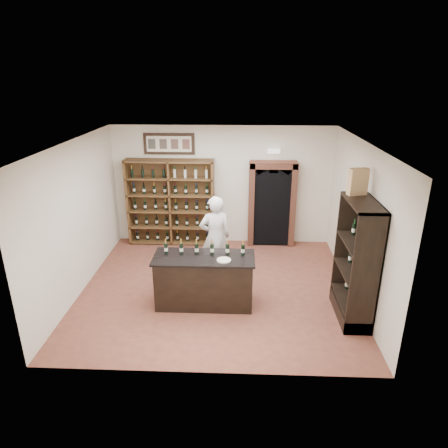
{
  "coord_description": "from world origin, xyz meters",
  "views": [
    {
      "loc": [
        0.45,
        -7.25,
        4.2
      ],
      "look_at": [
        0.13,
        0.3,
        1.31
      ],
      "focal_mm": 32.0,
      "sensor_mm": 36.0,
      "label": 1
    }
  ],
  "objects_px": {
    "wine_crate": "(358,182)",
    "counter_bottle_0": "(166,248)",
    "side_cabinet": "(356,279)",
    "shopkeeper": "(215,237)",
    "wine_shelf": "(171,202)",
    "tasting_counter": "(204,281)"
  },
  "relations": [
    {
      "from": "side_cabinet",
      "to": "shopkeeper",
      "type": "height_order",
      "value": "side_cabinet"
    },
    {
      "from": "tasting_counter",
      "to": "counter_bottle_0",
      "type": "bearing_deg",
      "value": 171.67
    },
    {
      "from": "wine_crate",
      "to": "counter_bottle_0",
      "type": "bearing_deg",
      "value": 164.26
    },
    {
      "from": "wine_shelf",
      "to": "shopkeeper",
      "type": "bearing_deg",
      "value": -55.43
    },
    {
      "from": "counter_bottle_0",
      "to": "shopkeeper",
      "type": "height_order",
      "value": "shopkeeper"
    },
    {
      "from": "wine_crate",
      "to": "shopkeeper",
      "type": "bearing_deg",
      "value": 141.94
    },
    {
      "from": "tasting_counter",
      "to": "wine_crate",
      "type": "relative_size",
      "value": 4.02
    },
    {
      "from": "wine_shelf",
      "to": "shopkeeper",
      "type": "distance_m",
      "value": 2.18
    },
    {
      "from": "wine_shelf",
      "to": "wine_crate",
      "type": "xyz_separation_m",
      "value": [
        3.77,
        -2.84,
        1.33
      ]
    },
    {
      "from": "counter_bottle_0",
      "to": "wine_shelf",
      "type": "bearing_deg",
      "value": 97.65
    },
    {
      "from": "side_cabinet",
      "to": "wine_shelf",
      "type": "bearing_deg",
      "value": 139.79
    },
    {
      "from": "wine_shelf",
      "to": "shopkeeper",
      "type": "height_order",
      "value": "wine_shelf"
    },
    {
      "from": "wine_shelf",
      "to": "tasting_counter",
      "type": "bearing_deg",
      "value": -69.44
    },
    {
      "from": "counter_bottle_0",
      "to": "shopkeeper",
      "type": "xyz_separation_m",
      "value": [
        0.85,
        1.04,
        -0.2
      ]
    },
    {
      "from": "wine_shelf",
      "to": "tasting_counter",
      "type": "xyz_separation_m",
      "value": [
        1.1,
        -2.93,
        -0.61
      ]
    },
    {
      "from": "shopkeeper",
      "to": "counter_bottle_0",
      "type": "bearing_deg",
      "value": 35.36
    },
    {
      "from": "tasting_counter",
      "to": "side_cabinet",
      "type": "relative_size",
      "value": 0.85
    },
    {
      "from": "tasting_counter",
      "to": "side_cabinet",
      "type": "xyz_separation_m",
      "value": [
        2.72,
        -0.3,
        0.26
      ]
    },
    {
      "from": "counter_bottle_0",
      "to": "side_cabinet",
      "type": "bearing_deg",
      "value": -6.71
    },
    {
      "from": "counter_bottle_0",
      "to": "shopkeeper",
      "type": "distance_m",
      "value": 1.36
    },
    {
      "from": "counter_bottle_0",
      "to": "wine_crate",
      "type": "relative_size",
      "value": 0.64
    },
    {
      "from": "counter_bottle_0",
      "to": "side_cabinet",
      "type": "distance_m",
      "value": 3.49
    }
  ]
}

